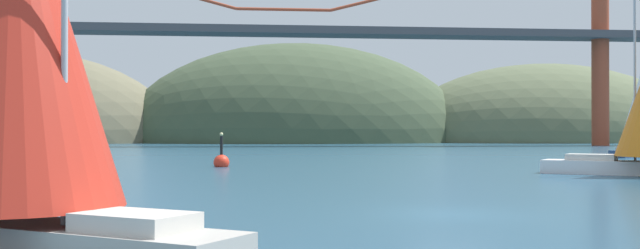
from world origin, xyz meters
name	(u,v)px	position (x,y,z in m)	size (l,w,h in m)	color
ground_plane	(454,214)	(0.00, 0.00, 0.00)	(360.00, 360.00, 0.00)	navy
headland_left	(5,143)	(-55.00, 135.00, 0.00)	(71.10, 44.00, 38.59)	#6B664C
headland_right	(545,142)	(60.00, 135.00, 0.00)	(68.03, 44.00, 34.45)	#5B6647
headland_center	(297,142)	(5.00, 135.00, 0.00)	(74.19, 44.00, 42.10)	#425138
suspension_bridge	(284,19)	(0.00, 95.00, 20.15)	(141.17, 6.00, 45.13)	#A34228
sailboat_scarlet_sail	(17,34)	(-11.24, -5.17, 4.63)	(8.59, 7.27, 9.39)	#B7B2A8
channel_buoy	(221,162)	(-7.88, 29.90, 0.37)	(1.10, 1.10, 2.64)	red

